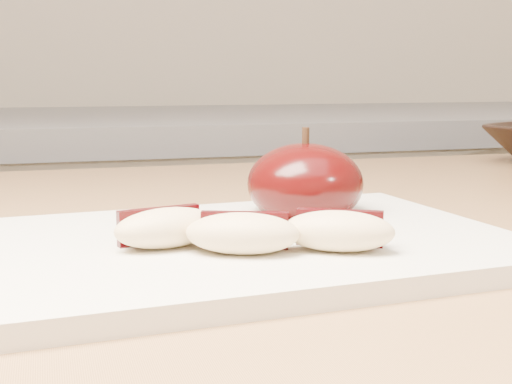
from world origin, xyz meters
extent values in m
cube|color=slate|center=(0.00, 1.20, 0.92)|extent=(2.40, 0.62, 0.04)
cube|color=#997243|center=(0.00, 0.50, 0.88)|extent=(1.64, 0.64, 0.04)
cube|color=silver|center=(-0.05, 0.40, 0.91)|extent=(0.30, 0.23, 0.01)
ellipsoid|color=black|center=(0.00, 0.45, 0.93)|extent=(0.09, 0.09, 0.05)
cylinder|color=black|center=(0.00, 0.45, 0.96)|extent=(0.00, 0.00, 0.01)
ellipsoid|color=beige|center=(-0.10, 0.38, 0.92)|extent=(0.06, 0.04, 0.02)
cube|color=black|center=(-0.10, 0.40, 0.92)|extent=(0.05, 0.02, 0.02)
ellipsoid|color=beige|center=(-0.07, 0.36, 0.92)|extent=(0.06, 0.05, 0.02)
cube|color=black|center=(-0.06, 0.37, 0.92)|extent=(0.04, 0.02, 0.02)
ellipsoid|color=beige|center=(-0.02, 0.35, 0.92)|extent=(0.07, 0.05, 0.02)
cube|color=black|center=(-0.01, 0.36, 0.92)|extent=(0.04, 0.03, 0.02)
camera|label=1|loc=(-0.16, 0.02, 1.00)|focal=50.00mm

